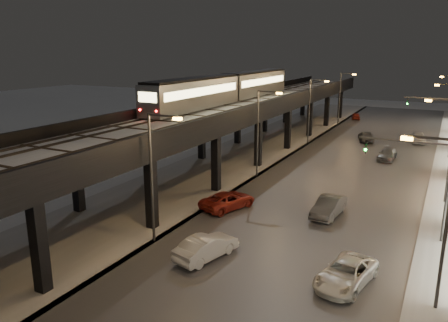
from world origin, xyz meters
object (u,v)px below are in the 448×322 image
at_px(subway_train, 229,87).
at_px(car_onc_dark, 346,274).
at_px(car_mid_silver, 228,201).
at_px(car_near_white, 206,248).
at_px(car_onc_red, 418,138).
at_px(car_onc_white, 387,155).
at_px(car_mid_dark, 366,137).
at_px(car_onc_silver, 329,207).
at_px(car_far_white, 356,116).

height_order(subway_train, car_onc_dark, subway_train).
bearing_deg(subway_train, car_mid_silver, -63.33).
xyz_separation_m(car_near_white, car_onc_red, (9.22, 44.60, 0.01)).
height_order(car_onc_dark, car_onc_red, car_onc_red).
height_order(car_mid_silver, car_onc_red, car_onc_red).
xyz_separation_m(car_mid_silver, car_onc_white, (9.53, 23.55, -0.05)).
xyz_separation_m(subway_train, car_mid_silver, (9.42, -18.76, -7.58)).
bearing_deg(car_mid_dark, subway_train, 30.51).
bearing_deg(car_onc_silver, car_onc_red, 87.44).
bearing_deg(car_onc_dark, car_mid_silver, 156.64).
distance_m(car_mid_silver, car_mid_dark, 33.98).
bearing_deg(car_far_white, car_mid_silver, 75.60).
xyz_separation_m(car_mid_dark, car_far_white, (-5.34, 19.93, -0.08)).
height_order(car_near_white, car_far_white, car_near_white).
distance_m(car_onc_silver, car_onc_dark, 10.63).
bearing_deg(car_onc_red, car_onc_silver, -105.80).
distance_m(car_far_white, car_onc_silver, 51.89).
xyz_separation_m(car_mid_silver, car_far_white, (-0.06, 53.49, -0.09)).
xyz_separation_m(car_mid_silver, car_onc_silver, (7.90, 2.21, 0.07)).
bearing_deg(car_far_white, subway_train, 60.45).
relative_size(car_far_white, car_onc_silver, 0.77).
height_order(car_onc_silver, car_onc_white, car_onc_silver).
relative_size(subway_train, car_onc_dark, 6.79).
height_order(car_mid_silver, car_mid_dark, car_mid_silver).
bearing_deg(car_onc_silver, subway_train, 140.81).
bearing_deg(car_onc_red, car_mid_silver, -117.30).
height_order(subway_train, car_far_white, subway_train).
bearing_deg(car_onc_silver, car_mid_dark, 99.26).
height_order(subway_train, car_onc_silver, subway_train).
relative_size(car_onc_dark, car_onc_red, 1.10).
bearing_deg(car_onc_white, car_onc_silver, -92.43).
distance_m(subway_train, car_onc_silver, 25.10).
xyz_separation_m(car_near_white, car_onc_dark, (8.58, 0.80, -0.07)).
bearing_deg(car_mid_dark, car_onc_white, 98.28).
relative_size(car_onc_silver, car_onc_dark, 0.94).
bearing_deg(subway_train, car_mid_dark, 45.21).
relative_size(car_far_white, car_onc_red, 0.79).
bearing_deg(car_near_white, car_far_white, -73.41).
bearing_deg(car_mid_dark, car_mid_silver, 66.36).
xyz_separation_m(car_mid_silver, car_onc_dark, (11.44, -7.81, -0.01)).
xyz_separation_m(car_onc_white, car_onc_red, (2.55, 12.44, 0.11)).
distance_m(subway_train, car_mid_dark, 22.20).
height_order(car_near_white, car_onc_dark, car_near_white).
distance_m(car_near_white, car_far_white, 62.17).
bearing_deg(car_onc_dark, car_onc_white, 104.45).
relative_size(car_mid_silver, car_far_white, 1.41).
xyz_separation_m(car_onc_dark, car_onc_red, (0.63, 43.80, 0.08)).
height_order(car_near_white, car_mid_silver, car_near_white).
bearing_deg(subway_train, car_far_white, 74.91).
relative_size(car_onc_white, car_onc_red, 1.00).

